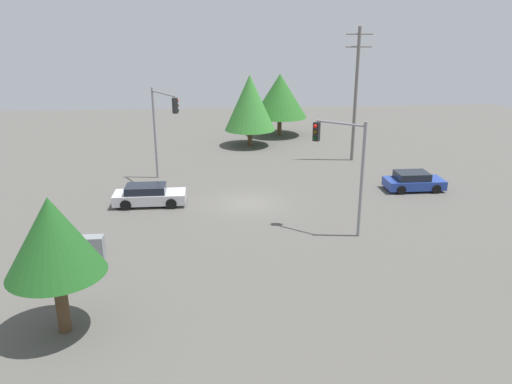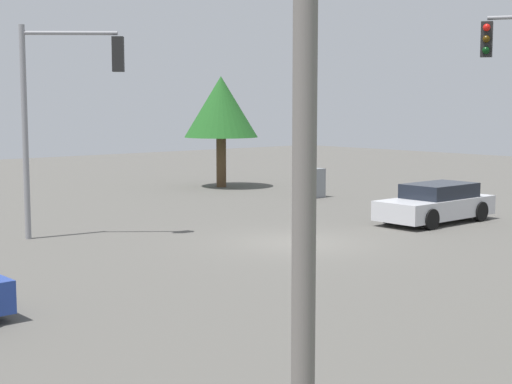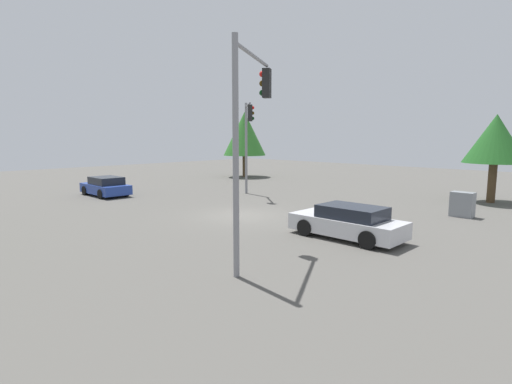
% 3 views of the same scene
% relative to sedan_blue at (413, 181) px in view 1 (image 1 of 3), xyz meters
% --- Properties ---
extents(ground_plane, '(80.00, 80.00, 0.00)m').
position_rel_sedan_blue_xyz_m(ground_plane, '(-12.01, -1.79, -0.65)').
color(ground_plane, '#54514C').
extents(sedan_blue, '(4.10, 2.05, 1.34)m').
position_rel_sedan_blue_xyz_m(sedan_blue, '(0.00, 0.00, 0.00)').
color(sedan_blue, '#233D93').
rests_on(sedan_blue, ground_plane).
extents(sedan_silver, '(4.65, 1.99, 1.36)m').
position_rel_sedan_blue_xyz_m(sedan_silver, '(-18.53, -1.52, 0.02)').
color(sedan_silver, silver).
rests_on(sedan_silver, ground_plane).
extents(traffic_signal_main, '(2.20, 3.58, 6.93)m').
position_rel_sedan_blue_xyz_m(traffic_signal_main, '(-17.87, 3.46, 4.08)').
color(traffic_signal_main, gray).
rests_on(traffic_signal_main, ground_plane).
extents(traffic_signal_cross, '(2.53, 2.11, 6.50)m').
position_rel_sedan_blue_xyz_m(traffic_signal_cross, '(-7.13, -7.00, 3.74)').
color(traffic_signal_cross, gray).
rests_on(traffic_signal_cross, ground_plane).
extents(utility_pole_tall, '(2.20, 0.28, 11.17)m').
position_rel_sedan_blue_xyz_m(utility_pole_tall, '(-2.13, 8.56, 5.24)').
color(utility_pole_tall, slate).
rests_on(utility_pole_tall, ground_plane).
extents(electrical_cabinet, '(1.09, 0.68, 1.29)m').
position_rel_sedan_blue_xyz_m(electrical_cabinet, '(-20.39, -9.53, -0.00)').
color(electrical_cabinet, gray).
rests_on(electrical_cabinet, ground_plane).
extents(tree_behind, '(4.88, 4.88, 6.84)m').
position_rel_sedan_blue_xyz_m(tree_behind, '(-10.61, 14.86, 3.55)').
color(tree_behind, brown).
rests_on(tree_behind, ground_plane).
extents(tree_corner, '(3.66, 3.66, 5.50)m').
position_rel_sedan_blue_xyz_m(tree_corner, '(-20.17, -15.67, 3.31)').
color(tree_corner, '#4C3823').
rests_on(tree_corner, ground_plane).
extents(tree_left, '(5.77, 5.77, 6.46)m').
position_rel_sedan_blue_xyz_m(tree_left, '(-7.09, 19.47, 3.55)').
color(tree_left, brown).
rests_on(tree_left, ground_plane).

